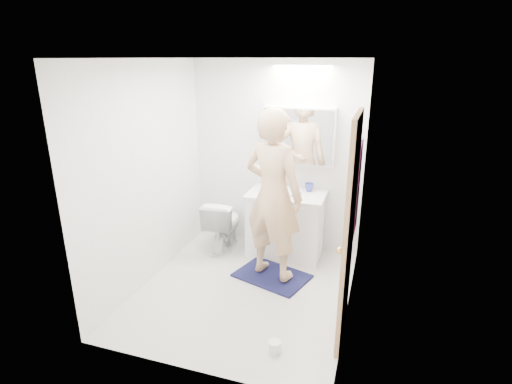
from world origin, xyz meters
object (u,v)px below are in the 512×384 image
at_px(toilet_paper_roll, 275,346).
at_px(vanity_cabinet, 286,225).
at_px(toilet, 223,224).
at_px(person, 273,195).
at_px(soap_bottle_b, 274,181).
at_px(medicine_cabinet, 299,136).
at_px(soap_bottle_a, 269,180).
at_px(toothbrush_cup, 309,187).

bearing_deg(toilet_paper_roll, vanity_cabinet, 101.14).
bearing_deg(vanity_cabinet, toilet, -171.86).
bearing_deg(person, vanity_cabinet, -72.49).
relative_size(vanity_cabinet, toilet, 1.28).
height_order(person, soap_bottle_b, person).
distance_m(medicine_cabinet, person, 0.97).
bearing_deg(toilet_paper_roll, toilet, 124.50).
bearing_deg(vanity_cabinet, medicine_cabinet, 67.63).
relative_size(person, soap_bottle_a, 9.35).
height_order(medicine_cabinet, soap_bottle_a, medicine_cabinet).
bearing_deg(soap_bottle_a, toilet, -153.77).
bearing_deg(soap_bottle_b, medicine_cabinet, 5.82).
height_order(vanity_cabinet, toilet_paper_roll, vanity_cabinet).
bearing_deg(medicine_cabinet, soap_bottle_a, -170.33).
distance_m(vanity_cabinet, toothbrush_cup, 0.57).
xyz_separation_m(medicine_cabinet, toothbrush_cup, (0.16, -0.05, -0.63)).
relative_size(medicine_cabinet, toothbrush_cup, 7.91).
height_order(vanity_cabinet, medicine_cabinet, medicine_cabinet).
distance_m(medicine_cabinet, toilet, 1.49).
xyz_separation_m(person, soap_bottle_b, (-0.21, 0.80, -0.09)).
height_order(medicine_cabinet, toilet_paper_roll, medicine_cabinet).
xyz_separation_m(vanity_cabinet, toilet_paper_roll, (0.35, -1.80, -0.34)).
relative_size(medicine_cabinet, soap_bottle_b, 5.00).
xyz_separation_m(toilet, toilet_paper_roll, (1.16, -1.68, -0.30)).
distance_m(medicine_cabinet, toilet_paper_roll, 2.49).
height_order(toilet, toilet_paper_roll, toilet).
height_order(person, toilet_paper_roll, person).
bearing_deg(toilet, medicine_cabinet, -164.19).
bearing_deg(toilet_paper_roll, toothbrush_cup, 93.06).
xyz_separation_m(toilet, soap_bottle_b, (0.60, 0.29, 0.56)).
relative_size(soap_bottle_b, toilet_paper_roll, 1.60).
xyz_separation_m(soap_bottle_a, toothbrush_cup, (0.52, 0.01, -0.05)).
xyz_separation_m(vanity_cabinet, medicine_cabinet, (0.09, 0.21, 1.11)).
xyz_separation_m(person, toilet_paper_roll, (0.36, -1.18, -0.95)).
bearing_deg(vanity_cabinet, toothbrush_cup, 32.69).
distance_m(person, soap_bottle_a, 0.81).
height_order(toilet, toothbrush_cup, toothbrush_cup).
bearing_deg(medicine_cabinet, vanity_cabinet, -112.37).
bearing_deg(toothbrush_cup, toilet_paper_roll, -86.94).
height_order(soap_bottle_b, toothbrush_cup, soap_bottle_b).
bearing_deg(person, toothbrush_cup, -90.27).
height_order(medicine_cabinet, soap_bottle_b, medicine_cabinet).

